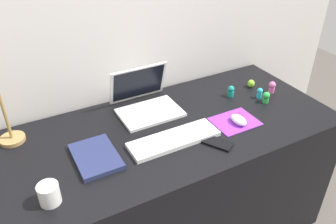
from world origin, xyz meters
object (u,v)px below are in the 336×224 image
cell_phone (218,143)px  toy_figurine_pink (272,87)px  mouse (239,120)px  coffee_mug (49,194)px  toy_figurine_teal (231,91)px  notebook_pad (96,156)px  desk_lamp (3,108)px  toy_figurine_green (266,97)px  keyboard (174,139)px  toy_figurine_lime (251,83)px  laptop (145,99)px  toy_figurine_cyan (260,93)px

cell_phone → toy_figurine_pink: (0.53, 0.24, 0.03)m
mouse → coffee_mug: bearing=-175.3°
coffee_mug → toy_figurine_teal: 1.06m
cell_phone → notebook_pad: 0.52m
cell_phone → coffee_mug: 0.71m
desk_lamp → coffee_mug: 0.44m
coffee_mug → toy_figurine_green: (1.14, 0.16, -0.01)m
keyboard → toy_figurine_lime: 0.67m
laptop → cell_phone: laptop is taller
keyboard → toy_figurine_green: size_ratio=6.91×
desk_lamp → toy_figurine_pink: bearing=-8.0°
cell_phone → toy_figurine_cyan: 0.48m
notebook_pad → mouse: bearing=-6.6°
coffee_mug → desk_lamp: bearing=99.5°
desk_lamp → toy_figurine_cyan: 1.24m
coffee_mug → toy_figurine_green: size_ratio=1.33×
notebook_pad → coffee_mug: coffee_mug is taller
laptop → toy_figurine_cyan: 0.61m
cell_phone → notebook_pad: notebook_pad is taller
laptop → toy_figurine_green: (0.58, -0.24, -0.02)m
laptop → notebook_pad: 0.43m
mouse → desk_lamp: 1.03m
mouse → toy_figurine_teal: (0.13, 0.23, 0.01)m
toy_figurine_lime → notebook_pad: bearing=-169.5°
mouse → notebook_pad: size_ratio=0.40×
notebook_pad → coffee_mug: bearing=-144.8°
toy_figurine_teal → cell_phone: bearing=-134.4°
toy_figurine_cyan → toy_figurine_teal: bearing=144.7°
desk_lamp → toy_figurine_pink: 1.33m
mouse → desk_lamp: size_ratio=0.24×
cell_phone → toy_figurine_pink: size_ratio=1.98×
keyboard → toy_figurine_cyan: size_ratio=7.14×
toy_figurine_pink → desk_lamp: bearing=172.0°
coffee_mug → toy_figurine_green: bearing=8.2°
toy_figurine_green → toy_figurine_pink: size_ratio=0.92×
coffee_mug → toy_figurine_lime: coffee_mug is taller
coffee_mug → toy_figurine_teal: size_ratio=1.30×
cell_phone → notebook_pad: bearing=130.9°
laptop → desk_lamp: 0.64m
toy_figurine_teal → mouse: bearing=-119.0°
toy_figurine_pink → notebook_pad: bearing=-175.7°
coffee_mug → toy_figurine_lime: size_ratio=1.79×
cell_phone → toy_figurine_teal: 0.44m
coffee_mug → toy_figurine_cyan: size_ratio=1.37×
toy_figurine_lime → toy_figurine_green: bearing=-103.8°
toy_figurine_green → notebook_pad: bearing=-179.3°
notebook_pad → toy_figurine_teal: toy_figurine_teal is taller
desk_lamp → toy_figurine_lime: desk_lamp is taller
toy_figurine_green → toy_figurine_pink: 0.12m
toy_figurine_cyan → toy_figurine_lime: toy_figurine_cyan is taller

